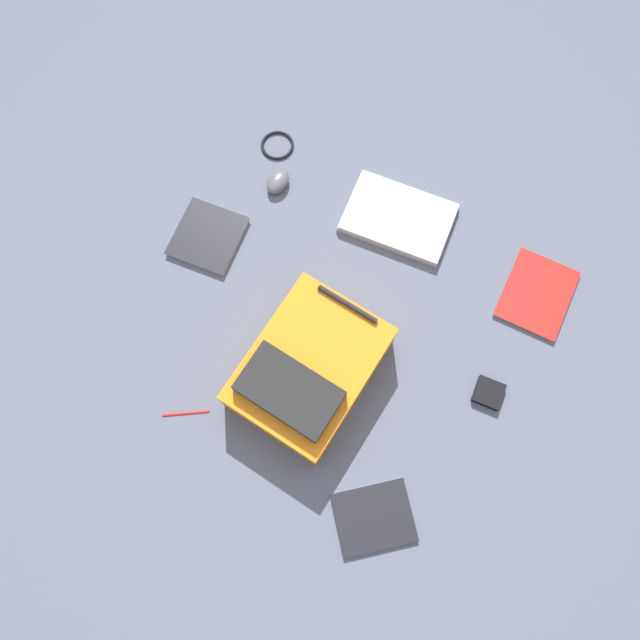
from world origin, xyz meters
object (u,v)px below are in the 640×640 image
object	(u,v)px
cable_coil	(277,145)
book_comic	(208,236)
pen_black	(186,413)
book_blue	(537,294)
backpack	(308,370)
book_red	(374,517)
laptop	(398,218)
earbud_pouch	(489,393)
computer_mouse	(278,182)

from	to	relation	value
cable_coil	book_comic	bearing A→B (deg)	-82.70
pen_black	book_blue	bearing A→B (deg)	58.72
cable_coil	backpack	bearing A→B (deg)	-42.38
book_red	laptop	bearing A→B (deg)	123.21
earbud_pouch	book_blue	bearing A→B (deg)	99.88
backpack	book_comic	size ratio (longest dim) A/B	1.76
laptop	earbud_pouch	distance (m)	0.65
book_comic	pen_black	distance (m)	0.59
book_red	computer_mouse	size ratio (longest dim) A/B	2.94
book_red	pen_black	bearing A→B (deg)	-168.34
backpack	book_blue	world-z (taller)	backpack
laptop	backpack	bearing A→B (deg)	-79.51
book_comic	book_red	size ratio (longest dim) A/B	0.98
book_comic	backpack	bearing A→B (deg)	-14.49
cable_coil	pen_black	bearing A→B (deg)	-65.76
backpack	cable_coil	xyz separation A→B (m)	(-0.62, 0.56, -0.08)
book_comic	earbud_pouch	distance (m)	1.04
cable_coil	earbud_pouch	distance (m)	1.11
book_blue	pen_black	distance (m)	1.18
laptop	pen_black	xyz separation A→B (m)	(-0.10, -0.94, -0.01)
laptop	book_blue	xyz separation A→B (m)	(0.51, 0.07, -0.01)
book_blue	cable_coil	distance (m)	1.02
book_red	pen_black	xyz separation A→B (m)	(-0.63, -0.13, -0.00)
book_blue	earbud_pouch	world-z (taller)	earbud_pouch
laptop	pen_black	size ratio (longest dim) A/B	2.85
laptop	cable_coil	distance (m)	0.51
computer_mouse	pen_black	size ratio (longest dim) A/B	0.68
backpack	book_red	xyz separation A→B (m)	(0.42, -0.20, -0.08)
book_comic	cable_coil	world-z (taller)	book_comic
backpack	book_red	world-z (taller)	backpack
backpack	pen_black	xyz separation A→B (m)	(-0.21, -0.33, -0.08)
book_comic	cable_coil	bearing A→B (deg)	97.30
book_blue	pen_black	bearing A→B (deg)	-121.28
computer_mouse	pen_black	xyz separation A→B (m)	(0.30, -0.78, -0.02)
book_blue	pen_black	xyz separation A→B (m)	(-0.61, -1.01, -0.00)
computer_mouse	cable_coil	distance (m)	0.16
computer_mouse	earbud_pouch	size ratio (longest dim) A/B	1.15
book_blue	earbud_pouch	distance (m)	0.37
book_comic	computer_mouse	size ratio (longest dim) A/B	2.87
book_red	backpack	bearing A→B (deg)	154.17
laptop	book_red	world-z (taller)	laptop
book_blue	computer_mouse	distance (m)	0.94
backpack	book_blue	size ratio (longest dim) A/B	1.62
backpack	computer_mouse	distance (m)	0.68
cable_coil	earbud_pouch	world-z (taller)	earbud_pouch
laptop	earbud_pouch	xyz separation A→B (m)	(0.58, -0.30, -0.00)
book_blue	book_comic	bearing A→B (deg)	-151.02
book_blue	backpack	bearing A→B (deg)	-120.50
book_red	computer_mouse	world-z (taller)	computer_mouse
book_blue	cable_coil	xyz separation A→B (m)	(-1.02, -0.12, -0.00)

